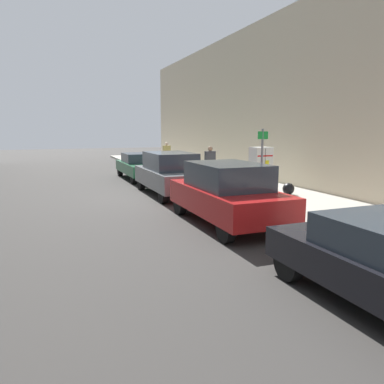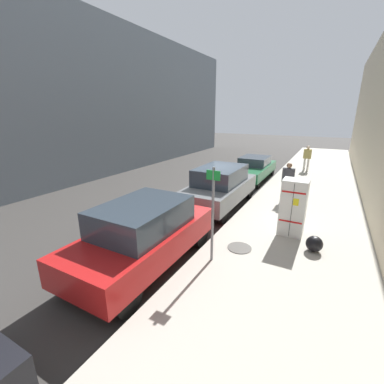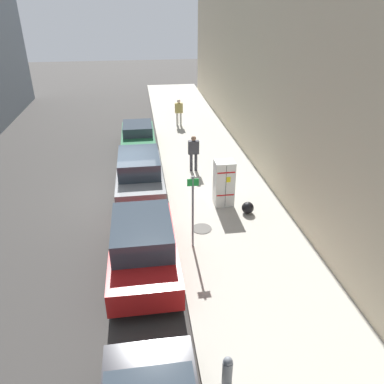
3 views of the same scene
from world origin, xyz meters
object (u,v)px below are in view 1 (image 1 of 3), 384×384
object	(u,v)px
pedestrian_standing_near	(210,161)
trash_bag	(288,189)
discarded_refrigerator	(260,170)
street_sign_post	(262,164)
parked_suv_gray	(170,173)
parked_sedan_green	(140,166)
parked_suv_red	(227,193)
pedestrian_walking_far	(167,153)

from	to	relation	value
pedestrian_standing_near	trash_bag	bearing A→B (deg)	-137.70
discarded_refrigerator	pedestrian_standing_near	size ratio (longest dim) A/B	1.06
discarded_refrigerator	street_sign_post	bearing A→B (deg)	58.77
pedestrian_standing_near	parked_suv_gray	xyz separation A→B (m)	(2.54, 1.62, -0.27)
pedestrian_standing_near	street_sign_post	bearing A→B (deg)	-165.34
pedestrian_standing_near	parked_sedan_green	xyz separation A→B (m)	(2.54, -3.72, -0.45)
street_sign_post	parked_suv_red	distance (m)	1.94
discarded_refrigerator	trash_bag	xyz separation A→B (m)	(-0.77, 0.85, -0.68)
parked_sedan_green	parked_suv_gray	world-z (taller)	parked_suv_gray
parked_suv_gray	pedestrian_standing_near	bearing A→B (deg)	-147.54
trash_bag	pedestrian_walking_far	size ratio (longest dim) A/B	0.27
parked_sedan_green	street_sign_post	bearing A→B (deg)	99.42
pedestrian_standing_near	parked_suv_red	bearing A→B (deg)	-177.04
pedestrian_standing_near	parked_sedan_green	distance (m)	4.53
trash_bag	parked_suv_red	bearing A→B (deg)	33.16
discarded_refrigerator	parked_suv_red	world-z (taller)	discarded_refrigerator
trash_bag	parked_suv_gray	size ratio (longest dim) A/B	0.10
trash_bag	parked_sedan_green	xyz separation A→B (m)	(4.00, -7.97, 0.33)
street_sign_post	parked_suv_gray	distance (m)	4.78
street_sign_post	pedestrian_walking_far	size ratio (longest dim) A/B	1.50
parked_sedan_green	pedestrian_walking_far	bearing A→B (deg)	-127.41
pedestrian_standing_near	parked_suv_gray	distance (m)	3.02
trash_bag	parked_suv_gray	bearing A→B (deg)	-33.27
discarded_refrigerator	pedestrian_walking_far	size ratio (longest dim) A/B	1.08
trash_bag	parked_suv_gray	world-z (taller)	parked_suv_gray
street_sign_post	pedestrian_walking_far	world-z (taller)	street_sign_post
pedestrian_standing_near	parked_suv_red	xyz separation A→B (m)	(2.54, 6.86, -0.26)
discarded_refrigerator	parked_suv_red	xyz separation A→B (m)	(3.24, 3.47, -0.17)
trash_bag	parked_suv_gray	distance (m)	4.81
pedestrian_walking_far	parked_sedan_green	distance (m)	4.40
discarded_refrigerator	parked_sedan_green	xyz separation A→B (m)	(3.24, -7.11, -0.36)
parked_suv_red	trash_bag	bearing A→B (deg)	-146.84
street_sign_post	discarded_refrigerator	bearing A→B (deg)	-121.23
discarded_refrigerator	trash_bag	bearing A→B (deg)	131.95
street_sign_post	parked_suv_red	world-z (taller)	street_sign_post
parked_suv_gray	parked_suv_red	distance (m)	5.24
parked_suv_gray	street_sign_post	bearing A→B (deg)	110.08
parked_suv_gray	parked_suv_red	xyz separation A→B (m)	(0.00, 5.24, 0.00)
pedestrian_walking_far	pedestrian_standing_near	world-z (taller)	pedestrian_standing_near
pedestrian_standing_near	parked_suv_gray	world-z (taller)	pedestrian_standing_near
street_sign_post	pedestrian_standing_near	xyz separation A→B (m)	(-0.92, -6.05, -0.42)
discarded_refrigerator	parked_suv_red	size ratio (longest dim) A/B	0.41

